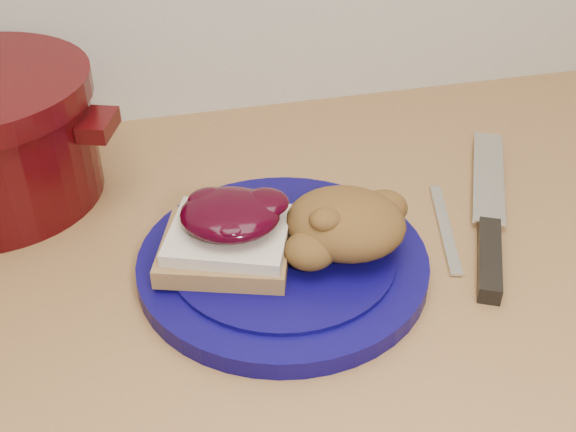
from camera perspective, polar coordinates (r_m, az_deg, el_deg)
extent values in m
cylinder|color=#0A0549|center=(0.70, -0.40, -3.75)|extent=(0.37, 0.37, 0.02)
cube|color=olive|center=(0.68, -4.94, -2.57)|extent=(0.15, 0.14, 0.02)
cube|color=beige|center=(0.68, -4.70, -1.46)|extent=(0.14, 0.13, 0.01)
ellipsoid|color=black|center=(0.67, -4.61, 0.13)|extent=(0.12, 0.12, 0.03)
ellipsoid|color=brown|center=(0.68, 4.59, -0.57)|extent=(0.14, 0.14, 0.06)
cube|color=black|center=(0.73, 15.63, -3.27)|extent=(0.07, 0.11, 0.02)
cube|color=silver|center=(0.86, 15.57, 3.16)|extent=(0.12, 0.19, 0.00)
cube|color=silver|center=(0.77, 12.30, -0.87)|extent=(0.05, 0.15, 0.00)
cube|color=#390507|center=(0.78, -14.78, 6.99)|extent=(0.05, 0.06, 0.02)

